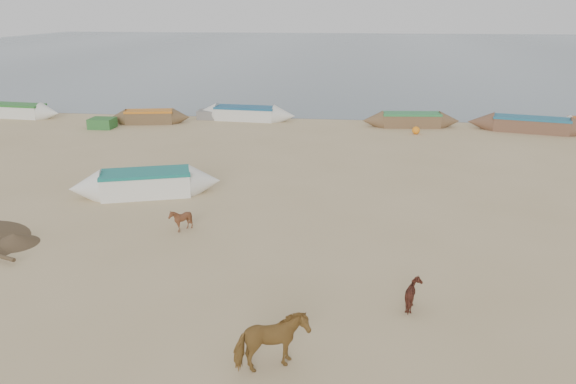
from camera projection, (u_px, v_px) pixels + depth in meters
The scene contains 8 objects.
ground at pixel (270, 272), 15.40m from camera, with size 140.00×140.00×0.00m, color tan.
sea at pixel (345, 50), 92.63m from camera, with size 160.00×160.00×0.00m, color slate.
cow_adult at pixel (271, 342), 11.10m from camera, with size 0.67×1.47×1.24m, color olive.
calf_front at pixel (181, 220), 18.10m from camera, with size 0.63×0.71×0.78m, color brown.
calf_right at pixel (415, 296), 13.42m from camera, with size 0.71×0.61×0.72m, color #5B2A1D.
near_canoe at pixel (146, 183), 21.50m from camera, with size 5.66×1.39×0.96m, color white, non-canonical shape.
waterline_canoes at pixel (321, 117), 34.58m from camera, with size 55.71×4.62×0.88m.
beach_clutter at pixel (391, 124), 33.06m from camera, with size 45.18×4.76×0.64m.
Camera 1 is at (2.18, -13.75, 6.95)m, focal length 35.00 mm.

